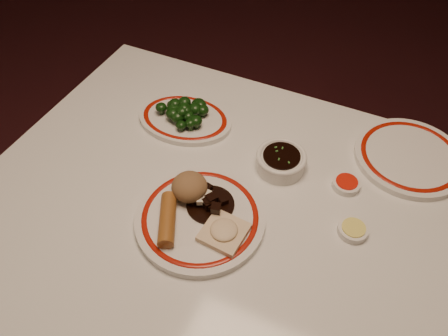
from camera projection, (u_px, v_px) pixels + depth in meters
dining_table at (237, 236)px, 1.03m from camera, size 1.20×0.90×0.75m
main_plate at (200, 218)px, 0.94m from camera, size 0.34×0.34×0.02m
rice_mound at (189, 187)px, 0.95m from camera, size 0.08×0.08×0.06m
spring_roll at (167, 219)px, 0.90m from camera, size 0.09×0.13×0.03m
fried_wonton at (224, 232)px, 0.89m from camera, size 0.09×0.09×0.02m
stirfry_heap at (208, 202)px, 0.94m from camera, size 0.11×0.11×0.03m
broccoli_plate at (185, 119)px, 1.15m from camera, size 0.27×0.24×0.02m
broccoli_pile at (184, 110)px, 1.13m from camera, size 0.14×0.12×0.05m
soy_bowl at (281, 162)px, 1.03m from camera, size 0.12×0.12×0.04m
sweet_sour_dish at (346, 184)px, 1.00m from camera, size 0.06×0.06×0.02m
mustard_dish at (353, 230)px, 0.92m from camera, size 0.06×0.06×0.02m
far_plate at (410, 157)px, 1.06m from camera, size 0.29×0.29×0.02m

